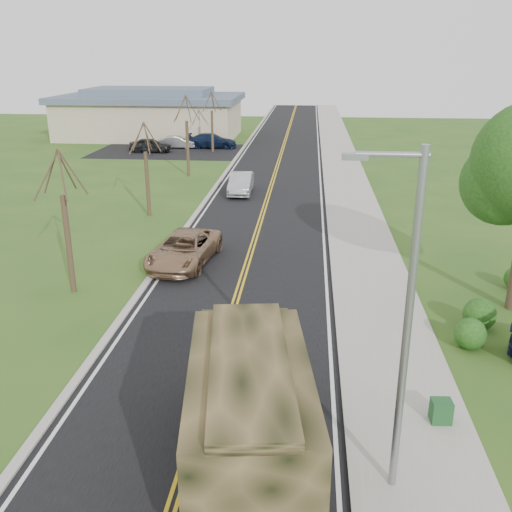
# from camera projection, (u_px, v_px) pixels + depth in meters

# --- Properties ---
(ground) EXTENTS (160.00, 160.00, 0.00)m
(ground) POSITION_uv_depth(u_px,v_px,m) (187.00, 459.00, 14.32)
(ground) COLOR #2B521B
(ground) RESTS_ON ground
(road) EXTENTS (8.00, 120.00, 0.01)m
(road) POSITION_uv_depth(u_px,v_px,m) (278.00, 164.00, 51.79)
(road) COLOR black
(road) RESTS_ON ground
(curb_right) EXTENTS (0.30, 120.00, 0.12)m
(curb_right) POSITION_uv_depth(u_px,v_px,m) (324.00, 164.00, 51.41)
(curb_right) COLOR #9E998E
(curb_right) RESTS_ON ground
(sidewalk_right) EXTENTS (3.20, 120.00, 0.10)m
(sidewalk_right) POSITION_uv_depth(u_px,v_px,m) (343.00, 165.00, 51.26)
(sidewalk_right) COLOR #9E998E
(sidewalk_right) RESTS_ON ground
(curb_left) EXTENTS (0.30, 120.00, 0.10)m
(curb_left) POSITION_uv_depth(u_px,v_px,m) (233.00, 163.00, 52.14)
(curb_left) COLOR #9E998E
(curb_left) RESTS_ON ground
(street_light) EXTENTS (1.65, 0.22, 8.00)m
(street_light) POSITION_uv_depth(u_px,v_px,m) (404.00, 316.00, 11.92)
(street_light) COLOR gray
(street_light) RESTS_ON ground
(bare_tree_a) EXTENTS (1.93, 2.26, 6.08)m
(bare_tree_a) POSITION_uv_depth(u_px,v_px,m) (67.00, 233.00, 23.42)
(bare_tree_a) COLOR #38281C
(bare_tree_a) RESTS_ON ground
(bare_tree_b) EXTENTS (1.83, 2.14, 5.73)m
(bare_tree_b) POSITION_uv_depth(u_px,v_px,m) (147.00, 176.00, 34.71)
(bare_tree_b) COLOR #38281C
(bare_tree_b) RESTS_ON ground
(bare_tree_c) EXTENTS (2.04, 2.39, 6.42)m
(bare_tree_c) POSITION_uv_depth(u_px,v_px,m) (187.00, 142.00, 45.85)
(bare_tree_c) COLOR #38281C
(bare_tree_c) RESTS_ON ground
(bare_tree_d) EXTENTS (1.88, 2.20, 5.91)m
(bare_tree_d) POSITION_uv_depth(u_px,v_px,m) (212.00, 126.00, 57.17)
(bare_tree_d) COLOR #38281C
(bare_tree_d) RESTS_ON ground
(commercial_building) EXTENTS (25.50, 21.50, 5.65)m
(commercial_building) POSITION_uv_depth(u_px,v_px,m) (151.00, 114.00, 67.25)
(commercial_building) COLOR tan
(commercial_building) RESTS_ON ground
(military_truck) EXTENTS (3.48, 7.54, 3.63)m
(military_truck) POSITION_uv_depth(u_px,v_px,m) (249.00, 404.00, 12.99)
(military_truck) COLOR black
(military_truck) RESTS_ON ground
(suv_champagne) EXTENTS (3.16, 5.68, 1.50)m
(suv_champagne) POSITION_uv_depth(u_px,v_px,m) (184.00, 249.00, 27.22)
(suv_champagne) COLOR #987556
(suv_champagne) RESTS_ON ground
(sedan_silver) EXTENTS (1.67, 4.49, 1.47)m
(sedan_silver) POSITION_uv_depth(u_px,v_px,m) (241.00, 183.00, 40.80)
(sedan_silver) COLOR #B3B3B8
(sedan_silver) RESTS_ON ground
(utility_box_far) EXTENTS (0.58, 0.48, 0.65)m
(utility_box_far) POSITION_uv_depth(u_px,v_px,m) (441.00, 411.00, 15.50)
(utility_box_far) COLOR #1C4E23
(utility_box_far) RESTS_ON sidewalk_right
(lot_car_dark) EXTENTS (4.19, 1.70, 1.43)m
(lot_car_dark) POSITION_uv_depth(u_px,v_px,m) (151.00, 145.00, 57.56)
(lot_car_dark) COLOR black
(lot_car_dark) RESTS_ON ground
(lot_car_silver) EXTENTS (3.95, 1.60, 1.28)m
(lot_car_silver) POSITION_uv_depth(u_px,v_px,m) (177.00, 142.00, 59.96)
(lot_car_silver) COLOR #A0A0A5
(lot_car_silver) RESTS_ON ground
(lot_car_navy) EXTENTS (5.27, 2.32, 1.51)m
(lot_car_navy) POSITION_uv_depth(u_px,v_px,m) (212.00, 141.00, 60.10)
(lot_car_navy) COLOR #0D1933
(lot_car_navy) RESTS_ON ground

